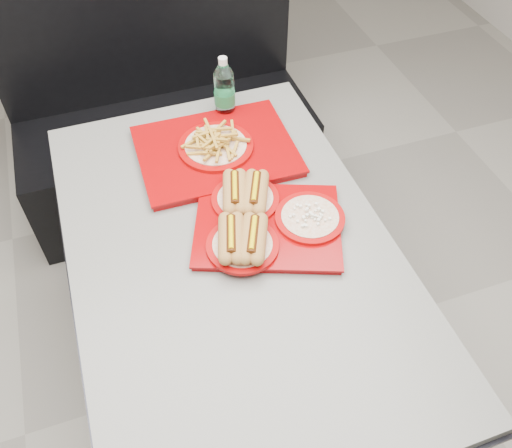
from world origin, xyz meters
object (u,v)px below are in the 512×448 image
object	(u,v)px
tray_near	(261,220)
booth_bench	(163,118)
tray_far	(216,148)
water_bottle	(224,91)
diner_table	(233,280)

from	to	relation	value
tray_near	booth_bench	bearing A→B (deg)	95.66
tray_far	water_bottle	distance (m)	0.23
diner_table	tray_near	world-z (taller)	tray_near
water_bottle	tray_far	bearing A→B (deg)	-115.19
tray_far	water_bottle	size ratio (longest dim) A/B	2.22
booth_bench	tray_far	distance (m)	0.80
booth_bench	water_bottle	bearing A→B (deg)	-72.48
diner_table	booth_bench	world-z (taller)	booth_bench
tray_far	water_bottle	bearing A→B (deg)	64.81
diner_table	tray_far	distance (m)	0.44
diner_table	tray_far	world-z (taller)	tray_far
diner_table	water_bottle	size ratio (longest dim) A/B	6.15
diner_table	booth_bench	bearing A→B (deg)	90.00
diner_table	tray_far	size ratio (longest dim) A/B	2.77
booth_bench	tray_far	xyz separation A→B (m)	(0.07, -0.70, 0.38)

